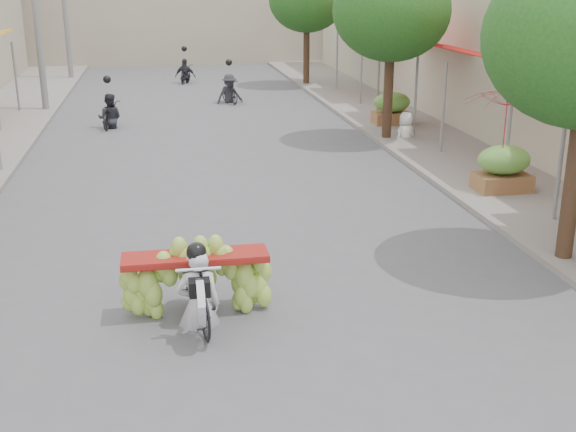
{
  "coord_description": "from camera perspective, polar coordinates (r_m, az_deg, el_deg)",
  "views": [
    {
      "loc": [
        -1.35,
        -6.57,
        4.68
      ],
      "look_at": [
        0.59,
        4.11,
        1.1
      ],
      "focal_mm": 45.0,
      "sensor_mm": 36.0,
      "label": 1
    }
  ],
  "objects": [
    {
      "name": "street_tree_mid",
      "position": [
        21.66,
        8.2,
        15.72
      ],
      "size": [
        3.4,
        3.4,
        5.25
      ],
      "color": "#3A2719",
      "rests_on": "ground"
    },
    {
      "name": "bg_motorbike_a",
      "position": [
        24.49,
        -13.97,
        8.55
      ],
      "size": [
        0.87,
        1.56,
        1.95
      ],
      "color": "black",
      "rests_on": "ground"
    },
    {
      "name": "pedestrian",
      "position": [
        22.1,
        9.37,
        8.12
      ],
      "size": [
        0.86,
        0.71,
        1.51
      ],
      "rotation": [
        0.0,
        0.0,
        3.57
      ],
      "color": "white",
      "rests_on": "ground"
    },
    {
      "name": "produce_crate_far",
      "position": [
        24.12,
        8.2,
        8.62
      ],
      "size": [
        1.2,
        0.88,
        1.16
      ],
      "color": "brown",
      "rests_on": "ground"
    },
    {
      "name": "sidewalk_right",
      "position": [
        23.58,
        10.75,
        6.65
      ],
      "size": [
        4.0,
        60.0,
        0.12
      ],
      "primitive_type": "cube",
      "color": "gray",
      "rests_on": "ground"
    },
    {
      "name": "produce_crate_mid",
      "position": [
        16.88,
        16.67,
        3.9
      ],
      "size": [
        1.2,
        0.88,
        1.16
      ],
      "color": "brown",
      "rests_on": "ground"
    },
    {
      "name": "market_umbrella",
      "position": [
        16.34,
        17.08,
        9.67
      ],
      "size": [
        2.31,
        2.31,
        1.72
      ],
      "rotation": [
        0.0,
        0.0,
        -0.26
      ],
      "color": "#A71628",
      "rests_on": "ground"
    },
    {
      "name": "banana_motorbike",
      "position": [
        10.28,
        -7.22,
        -4.64
      ],
      "size": [
        2.2,
        1.9,
        2.12
      ],
      "color": "black",
      "rests_on": "ground"
    },
    {
      "name": "ground",
      "position": [
        8.18,
        1.14,
        -16.67
      ],
      "size": [
        120.0,
        120.0,
        0.0
      ],
      "primitive_type": "plane",
      "color": "#515156",
      "rests_on": "ground"
    },
    {
      "name": "street_tree_far",
      "position": [
        33.27,
        1.5,
        16.72
      ],
      "size": [
        3.4,
        3.4,
        5.25
      ],
      "color": "#3A2719",
      "rests_on": "ground"
    },
    {
      "name": "bg_motorbike_b",
      "position": [
        28.74,
        -4.66,
        10.58
      ],
      "size": [
        1.17,
        1.65,
        1.95
      ],
      "color": "black",
      "rests_on": "ground"
    },
    {
      "name": "bg_motorbike_c",
      "position": [
        34.64,
        -8.15,
        11.72
      ],
      "size": [
        1.09,
        1.54,
        1.95
      ],
      "color": "black",
      "rests_on": "ground"
    }
  ]
}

